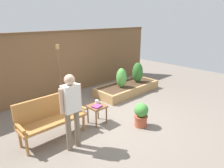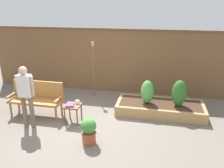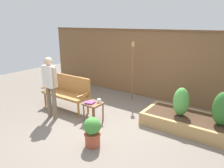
{
  "view_description": "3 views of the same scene",
  "coord_description": "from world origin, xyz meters",
  "px_view_note": "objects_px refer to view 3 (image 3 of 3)",
  "views": [
    {
      "loc": [
        -3.21,
        -3.32,
        2.53
      ],
      "look_at": [
        0.3,
        0.38,
        0.84
      ],
      "focal_mm": 31.89,
      "sensor_mm": 36.0,
      "label": 1
    },
    {
      "loc": [
        1.69,
        -4.83,
        2.95
      ],
      "look_at": [
        0.54,
        0.62,
        0.97
      ],
      "focal_mm": 36.92,
      "sensor_mm": 36.0,
      "label": 2
    },
    {
      "loc": [
        2.74,
        -3.46,
        2.35
      ],
      "look_at": [
        -0.21,
        0.71,
        0.86
      ],
      "focal_mm": 34.03,
      "sensor_mm": 36.0,
      "label": 3
    }
  ],
  "objects_px": {
    "garden_bench": "(68,90)",
    "tiki_torch": "(133,62)",
    "potted_boxwood": "(92,131)",
    "side_table": "(93,106)",
    "shrub_near_bench": "(181,102)",
    "book_on_table": "(90,103)",
    "shrub_far_corner": "(222,109)",
    "person_by_bench": "(50,83)",
    "cup_on_table": "(99,101)"
  },
  "relations": [
    {
      "from": "shrub_far_corner",
      "to": "person_by_bench",
      "type": "distance_m",
      "value": 3.91
    },
    {
      "from": "garden_bench",
      "to": "person_by_bench",
      "type": "relative_size",
      "value": 0.92
    },
    {
      "from": "garden_bench",
      "to": "shrub_far_corner",
      "type": "relative_size",
      "value": 1.99
    },
    {
      "from": "side_table",
      "to": "shrub_near_bench",
      "type": "relative_size",
      "value": 0.73
    },
    {
      "from": "book_on_table",
      "to": "shrub_near_bench",
      "type": "relative_size",
      "value": 0.3
    },
    {
      "from": "potted_boxwood",
      "to": "tiki_torch",
      "type": "bearing_deg",
      "value": 103.7
    },
    {
      "from": "shrub_near_bench",
      "to": "tiki_torch",
      "type": "height_order",
      "value": "tiki_torch"
    },
    {
      "from": "garden_bench",
      "to": "side_table",
      "type": "relative_size",
      "value": 3.0
    },
    {
      "from": "cup_on_table",
      "to": "person_by_bench",
      "type": "relative_size",
      "value": 0.08
    },
    {
      "from": "potted_boxwood",
      "to": "cup_on_table",
      "type": "bearing_deg",
      "value": 121.91
    },
    {
      "from": "garden_bench",
      "to": "book_on_table",
      "type": "xyz_separation_m",
      "value": [
        1.07,
        -0.28,
        -0.05
      ]
    },
    {
      "from": "garden_bench",
      "to": "potted_boxwood",
      "type": "xyz_separation_m",
      "value": [
        1.8,
        -1.07,
        -0.23
      ]
    },
    {
      "from": "book_on_table",
      "to": "shrub_far_corner",
      "type": "relative_size",
      "value": 0.28
    },
    {
      "from": "side_table",
      "to": "shrub_far_corner",
      "type": "distance_m",
      "value": 2.83
    },
    {
      "from": "side_table",
      "to": "cup_on_table",
      "type": "height_order",
      "value": "cup_on_table"
    },
    {
      "from": "garden_bench",
      "to": "book_on_table",
      "type": "bearing_deg",
      "value": -14.85
    },
    {
      "from": "potted_boxwood",
      "to": "person_by_bench",
      "type": "height_order",
      "value": "person_by_bench"
    },
    {
      "from": "side_table",
      "to": "person_by_bench",
      "type": "height_order",
      "value": "person_by_bench"
    },
    {
      "from": "book_on_table",
      "to": "shrub_near_bench",
      "type": "xyz_separation_m",
      "value": [
        1.87,
        0.98,
        0.13
      ]
    },
    {
      "from": "garden_bench",
      "to": "tiki_torch",
      "type": "xyz_separation_m",
      "value": [
        1.15,
        1.59,
        0.68
      ]
    },
    {
      "from": "potted_boxwood",
      "to": "person_by_bench",
      "type": "xyz_separation_m",
      "value": [
        -1.67,
        0.39,
        0.61
      ]
    },
    {
      "from": "shrub_near_bench",
      "to": "shrub_far_corner",
      "type": "xyz_separation_m",
      "value": [
        0.84,
        0.0,
        0.03
      ]
    },
    {
      "from": "shrub_near_bench",
      "to": "shrub_far_corner",
      "type": "distance_m",
      "value": 0.84
    },
    {
      "from": "cup_on_table",
      "to": "shrub_far_corner",
      "type": "bearing_deg",
      "value": 17.35
    },
    {
      "from": "book_on_table",
      "to": "potted_boxwood",
      "type": "xyz_separation_m",
      "value": [
        0.73,
        -0.78,
        -0.18
      ]
    },
    {
      "from": "cup_on_table",
      "to": "tiki_torch",
      "type": "relative_size",
      "value": 0.07
    },
    {
      "from": "garden_bench",
      "to": "tiki_torch",
      "type": "height_order",
      "value": "tiki_torch"
    },
    {
      "from": "garden_bench",
      "to": "book_on_table",
      "type": "relative_size",
      "value": 7.19
    },
    {
      "from": "shrub_far_corner",
      "to": "garden_bench",
      "type": "bearing_deg",
      "value": -169.61
    },
    {
      "from": "cup_on_table",
      "to": "shrub_far_corner",
      "type": "distance_m",
      "value": 2.7
    },
    {
      "from": "side_table",
      "to": "garden_bench",
      "type": "bearing_deg",
      "value": 168.79
    },
    {
      "from": "side_table",
      "to": "person_by_bench",
      "type": "relative_size",
      "value": 0.31
    },
    {
      "from": "shrub_near_bench",
      "to": "tiki_torch",
      "type": "xyz_separation_m",
      "value": [
        -1.78,
        0.89,
        0.6
      ]
    },
    {
      "from": "book_on_table",
      "to": "potted_boxwood",
      "type": "distance_m",
      "value": 1.09
    },
    {
      "from": "side_table",
      "to": "tiki_torch",
      "type": "height_order",
      "value": "tiki_torch"
    },
    {
      "from": "cup_on_table",
      "to": "shrub_near_bench",
      "type": "distance_m",
      "value": 1.91
    },
    {
      "from": "book_on_table",
      "to": "person_by_bench",
      "type": "xyz_separation_m",
      "value": [
        -0.94,
        -0.39,
        0.43
      ]
    },
    {
      "from": "person_by_bench",
      "to": "potted_boxwood",
      "type": "bearing_deg",
      "value": -13.26
    },
    {
      "from": "garden_bench",
      "to": "tiki_torch",
      "type": "distance_m",
      "value": 2.08
    },
    {
      "from": "shrub_far_corner",
      "to": "tiki_torch",
      "type": "xyz_separation_m",
      "value": [
        -2.62,
        0.89,
        0.56
      ]
    },
    {
      "from": "shrub_far_corner",
      "to": "potted_boxwood",
      "type": "bearing_deg",
      "value": -138.37
    },
    {
      "from": "side_table",
      "to": "shrub_near_bench",
      "type": "bearing_deg",
      "value": 26.66
    },
    {
      "from": "book_on_table",
      "to": "shrub_near_bench",
      "type": "bearing_deg",
      "value": 15.8
    },
    {
      "from": "potted_boxwood",
      "to": "shrub_near_bench",
      "type": "relative_size",
      "value": 0.91
    },
    {
      "from": "shrub_far_corner",
      "to": "book_on_table",
      "type": "bearing_deg",
      "value": -160.22
    },
    {
      "from": "garden_bench",
      "to": "book_on_table",
      "type": "height_order",
      "value": "garden_bench"
    },
    {
      "from": "shrub_far_corner",
      "to": "person_by_bench",
      "type": "bearing_deg",
      "value": -159.52
    },
    {
      "from": "shrub_far_corner",
      "to": "person_by_bench",
      "type": "xyz_separation_m",
      "value": [
        -3.65,
        -1.36,
        0.27
      ]
    },
    {
      "from": "side_table",
      "to": "book_on_table",
      "type": "xyz_separation_m",
      "value": [
        -0.05,
        -0.06,
        0.1
      ]
    },
    {
      "from": "cup_on_table",
      "to": "person_by_bench",
      "type": "height_order",
      "value": "person_by_bench"
    }
  ]
}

